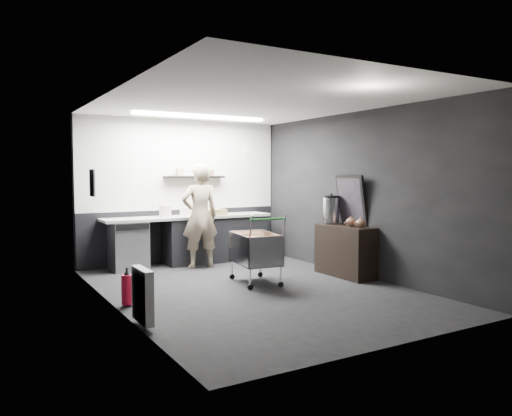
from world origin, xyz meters
TOP-DOWN VIEW (x-y plane):
  - floor at (0.00, 0.00)m, footprint 5.50×5.50m
  - ceiling at (0.00, 0.00)m, footprint 5.50×5.50m
  - wall_back at (0.00, 2.75)m, footprint 5.50×0.00m
  - wall_front at (0.00, -2.75)m, footprint 5.50×0.00m
  - wall_left at (-2.00, 0.00)m, footprint 0.00×5.50m
  - wall_right at (2.00, 0.00)m, footprint 0.00×5.50m
  - kitchen_wall_panel at (0.00, 2.73)m, footprint 3.95×0.02m
  - dado_panel at (0.00, 2.73)m, footprint 3.95×0.02m
  - floating_shelf at (0.20, 2.62)m, footprint 1.20×0.22m
  - wall_clock at (1.40, 2.72)m, footprint 0.20×0.03m
  - poster at (-1.98, 1.30)m, footprint 0.02×0.30m
  - poster_red_band at (-1.98, 1.30)m, footprint 0.02×0.22m
  - radiator at (-1.94, -0.90)m, footprint 0.10×0.50m
  - ceiling_strip at (0.00, 1.85)m, footprint 2.40×0.20m
  - prep_counter at (0.14, 2.42)m, footprint 3.20×0.61m
  - person at (0.02, 1.97)m, footprint 0.70×0.49m
  - shopping_cart at (0.23, 0.36)m, footprint 0.69×1.02m
  - sideboard at (1.78, 0.11)m, footprint 0.47×1.11m
  - fire_extinguisher at (-1.85, 0.04)m, footprint 0.14×0.14m
  - cardboard_box at (0.38, 2.37)m, footprint 0.61×0.50m
  - pink_tub at (-0.46, 2.42)m, footprint 0.22×0.22m
  - white_container at (-0.08, 2.37)m, footprint 0.23×0.20m

SIDE VIEW (x-z plane):
  - floor at x=0.00m, z-range 0.00..0.00m
  - fire_extinguisher at x=-1.85m, z-range -0.01..0.46m
  - radiator at x=-1.94m, z-range 0.05..0.65m
  - prep_counter at x=0.14m, z-range 0.01..0.91m
  - shopping_cart at x=0.23m, z-range -0.02..1.02m
  - dado_panel at x=0.00m, z-range 0.00..1.00m
  - sideboard at x=1.78m, z-range -0.30..1.36m
  - person at x=0.02m, z-range 0.00..1.86m
  - cardboard_box at x=0.38m, z-range 0.90..1.01m
  - white_container at x=-0.08m, z-range 0.90..1.06m
  - pink_tub at x=-0.46m, z-range 0.90..1.12m
  - wall_back at x=0.00m, z-range -1.40..4.10m
  - wall_front at x=0.00m, z-range -1.40..4.10m
  - wall_left at x=-2.00m, z-range -1.40..4.10m
  - wall_right at x=2.00m, z-range -1.40..4.10m
  - poster at x=-1.98m, z-range 1.35..1.75m
  - floating_shelf at x=0.20m, z-range 1.60..1.64m
  - poster_red_band at x=-1.98m, z-range 1.57..1.67m
  - kitchen_wall_panel at x=0.00m, z-range 1.00..2.70m
  - wall_clock at x=1.40m, z-range 2.05..2.25m
  - ceiling_strip at x=0.00m, z-range 2.65..2.69m
  - ceiling at x=0.00m, z-range 2.70..2.70m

